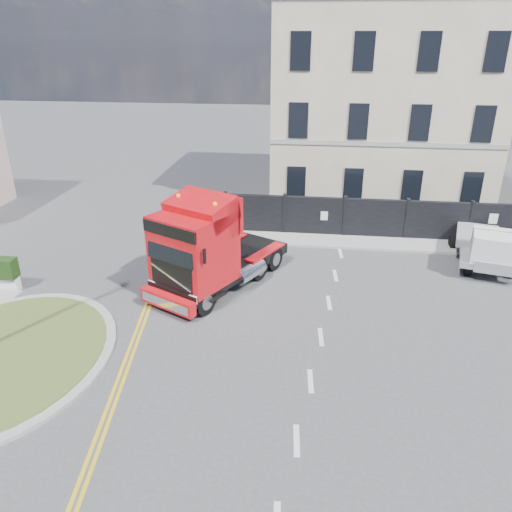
# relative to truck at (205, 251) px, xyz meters

# --- Properties ---
(ground) EXTENTS (120.00, 120.00, 0.00)m
(ground) POSITION_rel_truck_xyz_m (1.56, -2.33, -1.74)
(ground) COLOR #424244
(ground) RESTS_ON ground
(traffic_island) EXTENTS (6.80, 6.80, 0.17)m
(traffic_island) POSITION_rel_truck_xyz_m (-5.44, -5.33, -1.66)
(traffic_island) COLOR gray
(traffic_island) RESTS_ON ground
(hoarding_fence) EXTENTS (18.80, 0.25, 2.00)m
(hoarding_fence) POSITION_rel_truck_xyz_m (8.11, 6.67, -0.74)
(hoarding_fence) COLOR black
(hoarding_fence) RESTS_ON ground
(georgian_building) EXTENTS (12.30, 10.30, 12.80)m
(georgian_building) POSITION_rel_truck_xyz_m (7.56, 14.17, 4.04)
(georgian_building) COLOR beige
(georgian_building) RESTS_ON ground
(pavement_far) EXTENTS (20.00, 1.60, 0.12)m
(pavement_far) POSITION_rel_truck_xyz_m (7.56, 5.77, -1.68)
(pavement_far) COLOR gray
(pavement_far) RESTS_ON ground
(truck) EXTENTS (5.12, 6.85, 3.88)m
(truck) POSITION_rel_truck_xyz_m (0.00, 0.00, 0.00)
(truck) COLOR black
(truck) RESTS_ON ground
(flatbed_pickup) EXTENTS (2.88, 4.91, 1.90)m
(flatbed_pickup) POSITION_rel_truck_xyz_m (11.55, 3.41, -0.71)
(flatbed_pickup) COLOR gray
(flatbed_pickup) RESTS_ON ground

